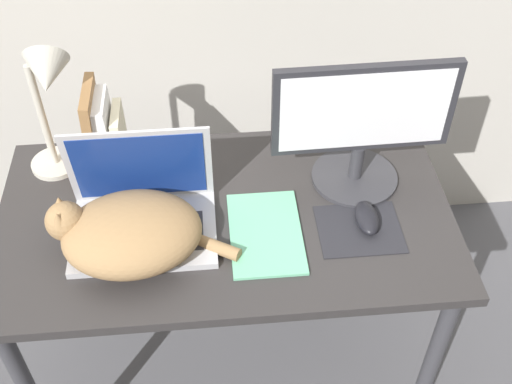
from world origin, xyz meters
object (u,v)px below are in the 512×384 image
external_monitor (362,124)px  cat (128,232)px  book_row (104,134)px  desk_lamp (48,94)px  computer_mouse (367,218)px  notepad (266,233)px  laptop (143,212)px

external_monitor → cat: bearing=-160.8°
book_row → desk_lamp: size_ratio=0.65×
computer_mouse → notepad: bearing=-177.1°
desk_lamp → notepad: (0.51, -0.27, -0.25)m
notepad → book_row: bearing=144.3°
laptop → notepad: size_ratio=1.27×
notepad → external_monitor: bearing=34.5°
cat → book_row: size_ratio=1.78×
laptop → external_monitor: (0.55, 0.12, 0.13)m
external_monitor → book_row: bearing=170.5°
computer_mouse → desk_lamp: (-0.76, 0.26, 0.24)m
laptop → external_monitor: external_monitor is taller
cat → laptop: bearing=70.0°
external_monitor → computer_mouse: (-0.00, -0.16, -0.16)m
book_row → laptop: bearing=-66.3°
laptop → cat: (-0.03, -0.08, 0.02)m
computer_mouse → external_monitor: bearing=88.8°
cat → computer_mouse: 0.58m
external_monitor → laptop: bearing=-167.5°
laptop → external_monitor: bearing=12.5°
computer_mouse → book_row: size_ratio=0.45×
desk_lamp → notepad: desk_lamp is taller
computer_mouse → book_row: (-0.65, 0.27, 0.09)m
notepad → cat: bearing=-175.4°
laptop → computer_mouse: bearing=-4.3°
laptop → desk_lamp: 0.37m
desk_lamp → notepad: bearing=-28.2°
laptop → book_row: laptop is taller
computer_mouse → notepad: computer_mouse is taller
cat → notepad: cat is taller
external_monitor → computer_mouse: external_monitor is taller
external_monitor → computer_mouse: bearing=-91.2°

